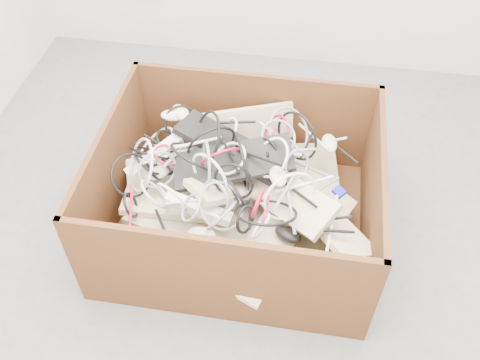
% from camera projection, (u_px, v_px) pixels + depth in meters
% --- Properties ---
extents(ground, '(3.00, 3.00, 0.00)m').
position_uv_depth(ground, '(239.00, 243.00, 2.42)').
color(ground, '#535356').
rests_on(ground, ground).
extents(cardboard_box, '(1.16, 0.97, 0.54)m').
position_uv_depth(cardboard_box, '(236.00, 207.00, 2.39)').
color(cardboard_box, '#371B0D').
rests_on(cardboard_box, ground).
extents(keyboard_pile, '(1.16, 0.98, 0.37)m').
position_uv_depth(keyboard_pile, '(248.00, 183.00, 2.28)').
color(keyboard_pile, '#CEB891').
rests_on(keyboard_pile, cardboard_box).
extents(mice_scatter, '(0.83, 0.68, 0.20)m').
position_uv_depth(mice_scatter, '(229.00, 167.00, 2.25)').
color(mice_scatter, beige).
rests_on(mice_scatter, keyboard_pile).
extents(power_strip_left, '(0.23, 0.24, 0.11)m').
position_uv_depth(power_strip_left, '(154.00, 156.00, 2.29)').
color(power_strip_left, white).
rests_on(power_strip_left, keyboard_pile).
extents(power_strip_right, '(0.28, 0.09, 0.09)m').
position_uv_depth(power_strip_right, '(198.00, 209.00, 2.12)').
color(power_strip_right, white).
rests_on(power_strip_right, keyboard_pile).
extents(vga_plug, '(0.06, 0.06, 0.03)m').
position_uv_depth(vga_plug, '(339.00, 192.00, 2.15)').
color(vga_plug, '#0C0FB6').
rests_on(vga_plug, keyboard_pile).
extents(cable_tangle, '(1.05, 0.78, 0.45)m').
position_uv_depth(cable_tangle, '(216.00, 166.00, 2.20)').
color(cable_tangle, black).
rests_on(cable_tangle, keyboard_pile).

